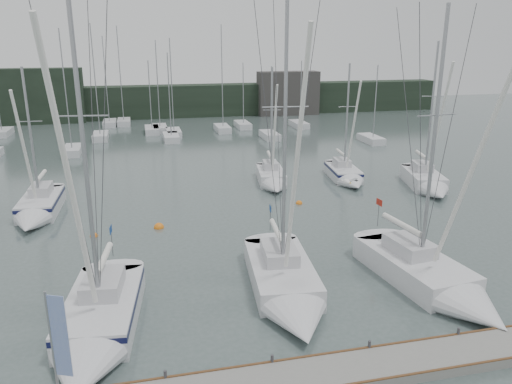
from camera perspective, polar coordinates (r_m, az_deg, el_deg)
ground at (r=23.95m, az=3.99°, el=-13.37°), size 160.00×160.00×0.00m
dock at (r=19.94m, az=8.52°, el=-19.89°), size 24.00×2.00×0.40m
far_treeline at (r=82.46m, az=-9.00°, el=10.23°), size 90.00×4.00×5.00m
far_building_left at (r=81.22m, az=-23.35°, el=10.03°), size 12.00×3.00×8.00m
far_building_right at (r=83.73m, az=3.68°, el=11.19°), size 10.00×3.00×7.00m
mast_forest at (r=66.49m, az=-13.88°, el=6.55°), size 52.80×26.08×13.96m
sailboat_near_left at (r=22.34m, az=-17.90°, el=-14.83°), size 4.09×9.60×15.69m
sailboat_near_center at (r=24.31m, az=3.76°, el=-11.40°), size 4.00×10.01×15.59m
sailboat_near_right at (r=26.47m, az=20.31°, el=-9.91°), size 4.30×10.09×14.75m
sailboat_mid_a at (r=38.35m, az=-23.72°, el=-1.88°), size 2.75×8.07×11.15m
sailboat_mid_c at (r=42.82m, az=1.90°, el=1.39°), size 3.14×7.20×10.59m
sailboat_mid_d at (r=44.71m, az=10.34°, el=1.81°), size 3.11×7.27×10.89m
sailboat_mid_e at (r=43.88m, az=19.09°, el=0.91°), size 4.31×8.05×12.77m
buoy_a at (r=34.13m, az=-11.03°, el=-4.03°), size 0.68×0.68×0.68m
buoy_b at (r=38.45m, az=4.94°, el=-1.33°), size 0.51×0.51×0.51m
buoy_c at (r=33.73m, az=-18.03°, el=-4.84°), size 0.50×0.50×0.50m
dock_banner at (r=17.63m, az=-21.74°, el=-15.66°), size 0.61×0.31×4.32m
seagull at (r=21.63m, az=10.32°, el=1.18°), size 1.11×0.54×0.22m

